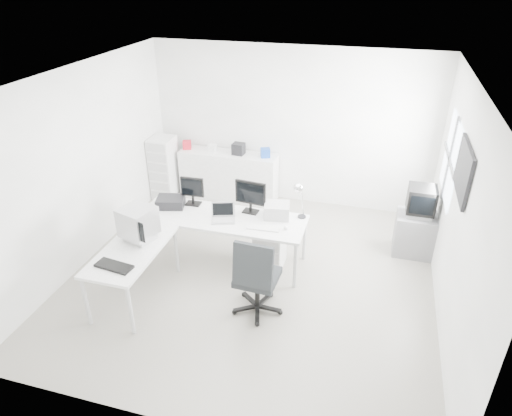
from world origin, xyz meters
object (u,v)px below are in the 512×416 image
(crt_tv, at_px, (421,202))
(main_desk, at_px, (223,239))
(drawer_pedestal, at_px, (270,248))
(side_desk, at_px, (135,273))
(office_chair, at_px, (257,274))
(filing_cabinet, at_px, (164,168))
(laptop, at_px, (223,214))
(lcd_monitor_small, at_px, (193,191))
(tv_cabinet, at_px, (415,234))
(laser_printer, at_px, (277,210))
(sideboard, at_px, (229,176))
(inkjet_printer, at_px, (171,202))
(crt_monitor, at_px, (138,222))
(lcd_monitor_large, at_px, (251,197))

(crt_tv, bearing_deg, main_desk, -160.10)
(drawer_pedestal, bearing_deg, side_desk, -143.43)
(office_chair, bearing_deg, filing_cabinet, 136.65)
(laptop, bearing_deg, side_desk, -150.23)
(side_desk, distance_m, laptop, 1.43)
(filing_cabinet, bearing_deg, lcd_monitor_small, -50.61)
(tv_cabinet, bearing_deg, side_desk, -149.76)
(main_desk, height_order, laptop, laptop)
(laser_printer, xyz_separation_m, sideboard, (-1.33, 1.77, -0.40))
(side_desk, xyz_separation_m, inkjet_printer, (0.00, 1.20, 0.45))
(side_desk, xyz_separation_m, lcd_monitor_small, (0.30, 1.35, 0.59))
(lcd_monitor_small, bearing_deg, crt_tv, 10.56)
(crt_tv, bearing_deg, crt_monitor, -152.83)
(lcd_monitor_large, distance_m, filing_cabinet, 2.61)
(main_desk, height_order, sideboard, sideboard)
(office_chair, distance_m, tv_cabinet, 2.75)
(lcd_monitor_large, bearing_deg, inkjet_printer, -166.66)
(laser_printer, height_order, crt_monitor, crt_monitor)
(filing_cabinet, bearing_deg, tv_cabinet, -9.31)
(lcd_monitor_small, xyz_separation_m, filing_cabinet, (-1.21, 1.48, -0.39))
(drawer_pedestal, xyz_separation_m, crt_tv, (2.04, 0.94, 0.58))
(crt_monitor, bearing_deg, lcd_monitor_small, 91.18)
(laptop, bearing_deg, drawer_pedestal, -5.25)
(laptop, xyz_separation_m, filing_cabinet, (-1.81, 1.83, -0.28))
(crt_monitor, bearing_deg, tv_cabinet, 43.60)
(lcd_monitor_small, height_order, office_chair, lcd_monitor_small)
(filing_cabinet, bearing_deg, crt_monitor, -70.49)
(drawer_pedestal, distance_m, crt_tv, 2.32)
(main_desk, height_order, office_chair, office_chair)
(crt_monitor, bearing_deg, filing_cabinet, 125.94)
(drawer_pedestal, distance_m, sideboard, 2.33)
(lcd_monitor_small, distance_m, lcd_monitor_large, 0.90)
(tv_cabinet, bearing_deg, sideboard, 163.29)
(inkjet_printer, xyz_separation_m, crt_tv, (3.59, 0.89, 0.06))
(laser_printer, bearing_deg, office_chair, -99.06)
(drawer_pedestal, height_order, laser_printer, laser_printer)
(laser_printer, relative_size, crt_monitor, 0.69)
(laptop, bearing_deg, tv_cabinet, 3.85)
(crt_monitor, xyz_separation_m, sideboard, (0.27, 2.84, -0.56))
(office_chair, bearing_deg, crt_monitor, -179.96)
(side_desk, bearing_deg, sideboard, 85.05)
(laptop, distance_m, laser_printer, 0.77)
(lcd_monitor_large, relative_size, office_chair, 0.42)
(crt_monitor, relative_size, crt_tv, 1.03)
(inkjet_printer, height_order, crt_monitor, crt_monitor)
(inkjet_printer, bearing_deg, lcd_monitor_large, -7.21)
(main_desk, relative_size, side_desk, 1.71)
(tv_cabinet, relative_size, crt_tv, 1.30)
(inkjet_printer, xyz_separation_m, tv_cabinet, (3.59, 0.89, -0.50))
(inkjet_printer, relative_size, lcd_monitor_large, 0.84)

